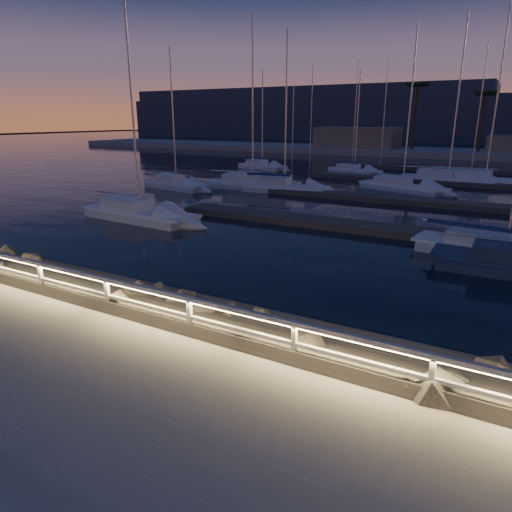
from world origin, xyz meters
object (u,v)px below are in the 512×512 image
at_px(sailboat_n, 353,170).
at_px(sailboat_j, 250,183).
at_px(sailboat_b, 138,212).
at_px(sailboat_c, 500,249).
at_px(sailboat_l, 482,180).
at_px(guard_rail, 158,299).
at_px(sailboat_a, 282,187).
at_px(sailboat_g, 400,186).
at_px(sailboat_i, 261,166).
at_px(sailboat_k, 445,179).
at_px(sailboat_e, 175,184).

bearing_deg(sailboat_n, sailboat_j, -87.42).
bearing_deg(sailboat_b, sailboat_c, 9.18).
xyz_separation_m(sailboat_c, sailboat_l, (-2.64, 25.73, 0.05)).
xyz_separation_m(sailboat_b, sailboat_c, (20.06, 1.90, -0.03)).
relative_size(sailboat_c, sailboat_n, 1.21).
distance_m(guard_rail, sailboat_j, 29.65).
bearing_deg(sailboat_n, sailboat_a, -75.35).
height_order(sailboat_g, sailboat_l, sailboat_l).
bearing_deg(sailboat_i, guard_rail, -51.70).
xyz_separation_m(sailboat_b, sailboat_k, (14.27, 26.96, 0.00)).
xyz_separation_m(sailboat_b, sailboat_n, (3.84, 30.69, -0.06)).
xyz_separation_m(sailboat_a, sailboat_k, (11.30, 12.69, 0.00)).
bearing_deg(sailboat_i, sailboat_l, 8.89).
relative_size(sailboat_e, sailboat_g, 0.89).
bearing_deg(sailboat_e, sailboat_g, 35.98).
bearing_deg(sailboat_e, sailboat_b, -51.00).
xyz_separation_m(sailboat_g, sailboat_k, (2.71, 6.89, 0.04)).
relative_size(sailboat_i, sailboat_k, 0.76).
relative_size(sailboat_c, sailboat_g, 1.00).
bearing_deg(sailboat_k, sailboat_l, 12.57).
relative_size(sailboat_e, sailboat_n, 1.08).
relative_size(sailboat_b, sailboat_k, 0.91).
height_order(sailboat_a, sailboat_e, sailboat_a).
relative_size(sailboat_g, sailboat_l, 0.79).
bearing_deg(sailboat_a, sailboat_e, -171.15).
bearing_deg(sailboat_j, sailboat_n, 62.57).
height_order(guard_rail, sailboat_a, sailboat_a).
relative_size(sailboat_a, sailboat_c, 0.97).
height_order(sailboat_e, sailboat_j, sailboat_j).
relative_size(guard_rail, sailboat_c, 3.30).
relative_size(sailboat_c, sailboat_j, 0.93).
xyz_separation_m(sailboat_c, sailboat_k, (-5.79, 25.06, 0.04)).
distance_m(sailboat_a, sailboat_b, 14.58).
xyz_separation_m(sailboat_a, sailboat_b, (-2.97, -14.27, -0.00)).
xyz_separation_m(sailboat_e, sailboat_g, (17.87, 8.73, -0.01)).
bearing_deg(sailboat_b, sailboat_a, 82.03).
relative_size(sailboat_c, sailboat_l, 0.79).
bearing_deg(sailboat_e, sailboat_a, 27.43).
height_order(sailboat_b, sailboat_g, sailboat_b).
height_order(guard_rail, sailboat_n, sailboat_n).
xyz_separation_m(sailboat_j, sailboat_l, (17.89, 12.88, 0.01)).
distance_m(sailboat_g, sailboat_n, 13.12).
bearing_deg(sailboat_a, sailboat_i, 116.01).
relative_size(sailboat_e, sailboat_l, 0.70).
distance_m(guard_rail, sailboat_c, 15.98).
bearing_deg(sailboat_l, sailboat_a, -138.08).
height_order(sailboat_e, sailboat_k, sailboat_k).
relative_size(sailboat_i, sailboat_n, 1.05).
bearing_deg(sailboat_c, sailboat_k, 111.81).
bearing_deg(sailboat_i, sailboat_c, -32.10).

